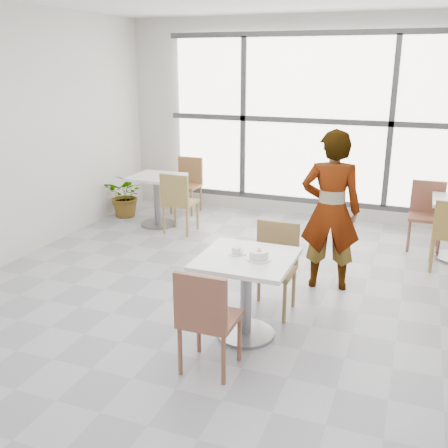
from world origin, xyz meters
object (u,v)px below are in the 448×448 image
(chair_near, at_px, (206,315))
(coffee_cup, at_px, (236,251))
(bg_chair_left_near, at_px, (178,199))
(bg_chair_right_far, at_px, (426,211))
(plant_left, at_px, (126,195))
(chair_far, at_px, (274,261))
(bg_chair_left_far, at_px, (188,181))
(oatmeal_bowl, at_px, (259,255))
(person, at_px, (331,211))
(bg_table_left, at_px, (157,193))
(main_table, at_px, (246,281))

(chair_near, bearing_deg, coffee_cup, -89.95)
(bg_chair_left_near, distance_m, bg_chair_right_far, 3.32)
(chair_near, bearing_deg, plant_left, -51.09)
(bg_chair_right_far, distance_m, plant_left, 4.39)
(chair_far, height_order, coffee_cup, chair_far)
(coffee_cup, relative_size, bg_chair_right_far, 0.18)
(bg_chair_left_far, bearing_deg, coffee_cup, -59.15)
(oatmeal_bowl, relative_size, bg_chair_left_near, 0.24)
(person, relative_size, bg_chair_left_near, 1.96)
(coffee_cup, bearing_deg, oatmeal_bowl, -12.83)
(chair_far, relative_size, plant_left, 1.26)
(coffee_cup, xyz_separation_m, plant_left, (-2.83, 2.82, -0.43))
(bg_chair_right_far, bearing_deg, person, -119.71)
(person, height_order, bg_chair_left_near, person)
(coffee_cup, bearing_deg, plant_left, 135.10)
(chair_far, relative_size, coffee_cup, 5.47)
(bg_table_left, distance_m, bg_chair_right_far, 3.74)
(chair_far, relative_size, oatmeal_bowl, 4.14)
(bg_table_left, xyz_separation_m, bg_chair_left_far, (0.11, 0.85, 0.01))
(main_table, xyz_separation_m, oatmeal_bowl, (0.12, -0.03, 0.27))
(chair_far, distance_m, person, 0.89)
(bg_table_left, bearing_deg, coffee_cup, -50.20)
(bg_chair_left_near, bearing_deg, coffee_cup, 125.98)
(chair_near, bearing_deg, bg_chair_left_far, -63.51)
(bg_chair_right_far, xyz_separation_m, plant_left, (-4.38, -0.16, -0.15))
(chair_near, bearing_deg, bg_chair_right_far, -112.88)
(coffee_cup, bearing_deg, bg_chair_left_far, 120.85)
(main_table, xyz_separation_m, bg_table_left, (-2.27, 2.63, -0.04))
(oatmeal_bowl, relative_size, bg_table_left, 0.28)
(bg_chair_right_far, bearing_deg, coffee_cup, -117.44)
(main_table, distance_m, plant_left, 4.09)
(chair_far, xyz_separation_m, bg_chair_left_near, (-1.89, 1.77, 0.00))
(oatmeal_bowl, bearing_deg, bg_table_left, 131.98)
(chair_near, bearing_deg, oatmeal_bowl, -108.83)
(oatmeal_bowl, xyz_separation_m, bg_chair_left_far, (-2.28, 3.50, -0.29))
(person, xyz_separation_m, bg_table_left, (-2.75, 1.31, -0.37))
(bg_chair_left_far, bearing_deg, bg_chair_left_near, -72.13)
(person, distance_m, plant_left, 3.78)
(bg_chair_right_far, bearing_deg, bg_chair_left_far, 172.66)
(bg_table_left, bearing_deg, bg_chair_right_far, 5.90)
(coffee_cup, distance_m, bg_chair_left_far, 4.03)
(main_table, xyz_separation_m, coffee_cup, (-0.10, 0.02, 0.26))
(coffee_cup, bearing_deg, person, 65.70)
(chair_far, bearing_deg, bg_chair_left_near, 136.87)
(chair_far, xyz_separation_m, person, (0.40, 0.71, 0.35))
(main_table, distance_m, chair_near, 0.67)
(coffee_cup, bearing_deg, main_table, -13.83)
(plant_left, bearing_deg, bg_table_left, -18.37)
(coffee_cup, height_order, plant_left, coffee_cup)
(person, bearing_deg, bg_chair_left_near, -34.74)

